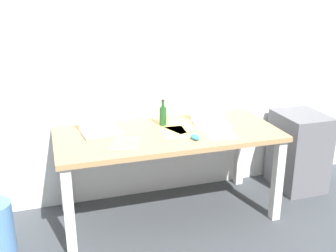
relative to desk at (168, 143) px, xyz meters
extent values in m
plane|color=#42474C|center=(0.00, 0.00, -0.63)|extent=(8.00, 8.00, 0.00)
cube|color=white|center=(0.00, 0.45, 0.67)|extent=(5.20, 0.08, 2.60)
cube|color=tan|center=(0.00, 0.00, 0.07)|extent=(1.74, 0.78, 0.04)
cube|color=silver|center=(-0.81, -0.33, -0.29)|extent=(0.07, 0.07, 0.69)
cube|color=silver|center=(0.81, -0.33, -0.29)|extent=(0.07, 0.07, 0.69)
cube|color=silver|center=(-0.81, 0.33, -0.29)|extent=(0.07, 0.07, 0.69)
cube|color=silver|center=(0.81, 0.33, -0.29)|extent=(0.07, 0.07, 0.69)
cube|color=gray|center=(-0.50, 0.10, 0.10)|extent=(0.32, 0.23, 0.02)
cube|color=white|center=(-0.51, 0.20, 0.21)|extent=(0.30, 0.07, 0.20)
cube|color=silver|center=(0.39, 0.06, 0.10)|extent=(0.32, 0.27, 0.02)
cube|color=white|center=(0.41, 0.17, 0.20)|extent=(0.29, 0.08, 0.19)
cylinder|color=#1E5123|center=(0.01, 0.17, 0.17)|extent=(0.06, 0.06, 0.16)
cylinder|color=#1E5123|center=(0.01, 0.17, 0.27)|extent=(0.03, 0.03, 0.05)
cylinder|color=black|center=(0.01, 0.17, 0.31)|extent=(0.03, 0.03, 0.01)
ellipsoid|color=#338CC6|center=(0.15, -0.21, 0.11)|extent=(0.06, 0.10, 0.03)
cube|color=white|center=(0.38, -0.14, 0.09)|extent=(0.27, 0.33, 0.00)
cube|color=#F4E06B|center=(-0.37, -0.15, 0.09)|extent=(0.30, 0.35, 0.00)
cube|color=#F4E06B|center=(0.12, 0.09, 0.09)|extent=(0.30, 0.35, 0.00)
cube|color=#F4E06B|center=(0.03, -0.03, 0.09)|extent=(0.23, 0.31, 0.00)
cube|color=slate|center=(1.31, 0.12, -0.28)|extent=(0.40, 0.48, 0.72)
camera|label=1|loc=(-0.87, -2.81, 1.16)|focal=42.84mm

